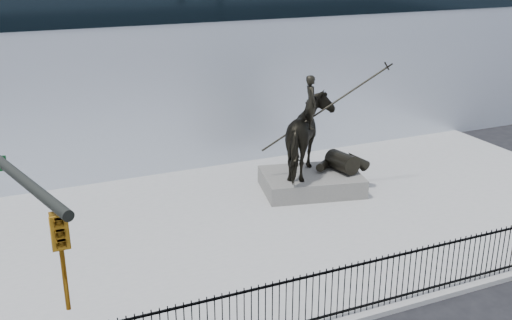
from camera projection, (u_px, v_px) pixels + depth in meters
name	position (u px, v px, depth m)	size (l,w,h in m)	color
plaza	(223.00, 233.00, 19.73)	(30.00, 12.00, 0.15)	#979795
building	(128.00, 43.00, 29.45)	(44.00, 14.00, 9.00)	silver
picket_fence	(307.00, 300.00, 14.50)	(22.10, 0.10, 1.50)	black
statue_plinth	(311.00, 182.00, 22.91)	(3.67, 2.53, 0.69)	#605C57
equestrian_statue	(315.00, 137.00, 22.32)	(4.61, 3.38, 3.99)	black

